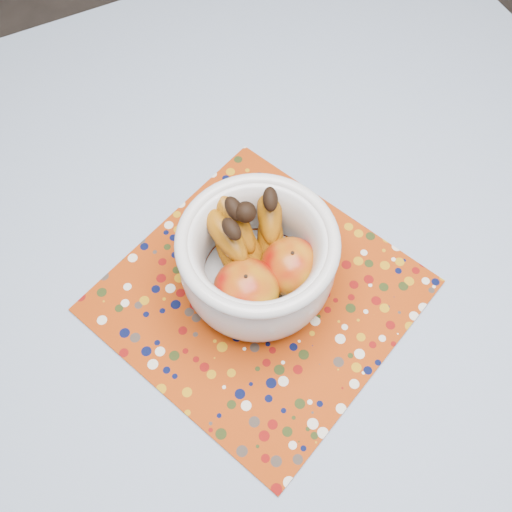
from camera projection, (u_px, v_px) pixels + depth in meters
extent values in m
plane|color=#2D2826|center=(269.00, 395.00, 1.58)|extent=(4.00, 4.00, 0.00)
cube|color=brown|center=(278.00, 266.00, 0.94)|extent=(1.20, 1.20, 0.04)
cylinder|color=brown|center=(359.00, 98.00, 1.61)|extent=(0.06, 0.06, 0.71)
cylinder|color=brown|center=(428.00, 198.00, 1.62)|extent=(0.04, 0.04, 0.43)
cylinder|color=brown|center=(510.00, 137.00, 1.72)|extent=(0.04, 0.04, 0.43)
cube|color=#6581A8|center=(279.00, 259.00, 0.92)|extent=(1.32, 1.32, 0.01)
cube|color=#922F07|center=(259.00, 295.00, 0.88)|extent=(0.52, 0.52, 0.00)
cylinder|color=silver|center=(257.00, 282.00, 0.88)|extent=(0.11, 0.11, 0.01)
cylinder|color=silver|center=(258.00, 278.00, 0.87)|extent=(0.16, 0.16, 0.01)
torus|color=silver|center=(258.00, 242.00, 0.78)|extent=(0.22, 0.22, 0.02)
ellipsoid|color=maroon|center=(246.00, 290.00, 0.81)|extent=(0.09, 0.09, 0.08)
ellipsoid|color=maroon|center=(291.00, 267.00, 0.83)|extent=(0.09, 0.09, 0.08)
sphere|color=black|center=(246.00, 212.00, 0.79)|extent=(0.03, 0.03, 0.03)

